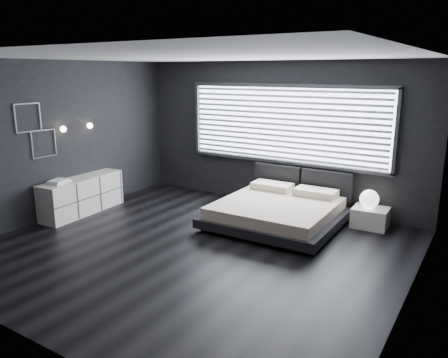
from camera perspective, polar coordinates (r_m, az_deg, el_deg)
The scene contains 12 objects.
room at distance 6.29m, azimuth -4.15°, elevation 2.84°, with size 6.04×6.00×2.80m.
window at distance 8.47m, azimuth 7.91°, elevation 7.05°, with size 4.14×0.09×1.52m.
headboard at distance 8.44m, azimuth 10.09°, elevation -0.24°, with size 1.96×0.16×0.52m.
sconce_near at distance 8.32m, azimuth -20.27°, elevation 6.13°, with size 0.18×0.11×0.11m.
sconce_far at distance 8.69m, azimuth -17.14°, elevation 6.68°, with size 0.18×0.11×0.11m.
wall_art_upper at distance 8.02m, azimuth -24.22°, elevation 7.31°, with size 0.01×0.48×0.48m.
wall_art_lower at distance 8.21m, azimuth -22.46°, elevation 4.29°, with size 0.01×0.48×0.48m.
bed at distance 7.60m, azimuth 6.95°, elevation -4.20°, with size 2.14×2.04×0.54m.
nightstand at distance 7.90m, azimuth 18.55°, elevation -4.78°, with size 0.58×0.48×0.34m, color white.
orb_lamp at distance 7.78m, azimuth 18.44°, elevation -2.51°, with size 0.32×0.32×0.32m, color white.
dresser at distance 8.61m, azimuth -18.03°, elevation -2.03°, with size 0.59×1.73×0.68m.
book_stack at distance 8.20m, azimuth -20.82°, elevation -0.33°, with size 0.32×0.39×0.07m.
Camera 1 is at (3.68, -4.96, 2.61)m, focal length 35.00 mm.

